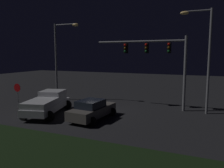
{
  "coord_description": "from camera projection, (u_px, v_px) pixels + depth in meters",
  "views": [
    {
      "loc": [
        8.8,
        -16.92,
        4.9
      ],
      "look_at": [
        0.87,
        1.65,
        2.27
      ],
      "focal_mm": 36.18,
      "sensor_mm": 36.0,
      "label": 1
    }
  ],
  "objects": [
    {
      "name": "ground_plane",
      "position": [
        95.0,
        112.0,
        19.48
      ],
      "size": [
        80.0,
        80.0,
        0.0
      ],
      "primitive_type": "plane",
      "color": "black"
    },
    {
      "name": "grass_median",
      "position": [
        8.0,
        155.0,
        11.02
      ],
      "size": [
        25.77,
        6.5,
        0.1
      ],
      "primitive_type": "cube",
      "color": "black",
      "rests_on": "ground_plane"
    },
    {
      "name": "pickup_truck",
      "position": [
        48.0,
        102.0,
        18.73
      ],
      "size": [
        3.76,
        5.73,
        1.8
      ],
      "rotation": [
        0.0,
        0.0,
        1.82
      ],
      "color": "#B7B7BC",
      "rests_on": "ground_plane"
    },
    {
      "name": "car_sedan",
      "position": [
        92.0,
        110.0,
        17.18
      ],
      "size": [
        2.71,
        4.53,
        1.51
      ],
      "rotation": [
        0.0,
        0.0,
        1.49
      ],
      "color": "#514C47",
      "rests_on": "ground_plane"
    },
    {
      "name": "traffic_signal_gantry",
      "position": [
        157.0,
        55.0,
        20.12
      ],
      "size": [
        8.32,
        0.56,
        6.5
      ],
      "color": "slate",
      "rests_on": "ground_plane"
    },
    {
      "name": "street_lamp_left",
      "position": [
        61.0,
        52.0,
        23.91
      ],
      "size": [
        2.97,
        0.44,
        8.14
      ],
      "color": "slate",
      "rests_on": "ground_plane"
    },
    {
      "name": "street_lamp_right",
      "position": [
        203.0,
        49.0,
        18.36
      ],
      "size": [
        2.52,
        0.44,
        8.57
      ],
      "color": "slate",
      "rests_on": "ground_plane"
    },
    {
      "name": "stop_sign",
      "position": [
        17.0,
        91.0,
        21.02
      ],
      "size": [
        0.76,
        0.08,
        2.23
      ],
      "color": "slate",
      "rests_on": "ground_plane"
    }
  ]
}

